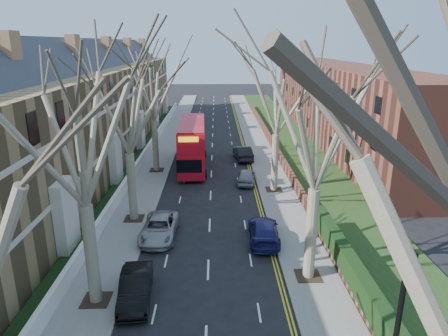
{
  "coord_description": "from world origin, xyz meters",
  "views": [
    {
      "loc": [
        0.52,
        -11.67,
        12.78
      ],
      "look_at": [
        1.13,
        18.88,
        3.17
      ],
      "focal_mm": 32.0,
      "sensor_mm": 36.0,
      "label": 1
    }
  ],
  "objects": [
    {
      "name": "pavement_left",
      "position": [
        -6.0,
        39.0,
        0.06
      ],
      "size": [
        3.0,
        102.0,
        0.12
      ],
      "primitive_type": "cube",
      "color": "slate",
      "rests_on": "ground"
    },
    {
      "name": "tree_left_dist",
      "position": [
        -5.7,
        28.0,
        9.56
      ],
      "size": [
        10.5,
        10.5,
        14.71
      ],
      "color": "#746553",
      "rests_on": "ground"
    },
    {
      "name": "pavement_right",
      "position": [
        6.0,
        39.0,
        0.06
      ],
      "size": [
        3.0,
        102.0,
        0.12
      ],
      "primitive_type": "cube",
      "color": "slate",
      "rests_on": "ground"
    },
    {
      "name": "tree_left_far",
      "position": [
        -5.7,
        16.0,
        9.24
      ],
      "size": [
        10.15,
        10.15,
        14.22
      ],
      "color": "#746553",
      "rests_on": "ground"
    },
    {
      "name": "tree_left_mid",
      "position": [
        -5.7,
        6.0,
        9.56
      ],
      "size": [
        10.5,
        10.5,
        14.71
      ],
      "color": "#746553",
      "rests_on": "ground"
    },
    {
      "name": "car_right_near",
      "position": [
        3.68,
        12.57,
        0.71
      ],
      "size": [
        2.22,
        4.97,
        1.41
      ],
      "primitive_type": "imported",
      "rotation": [
        0.0,
        0.0,
        3.09
      ],
      "color": "navy",
      "rests_on": "ground"
    },
    {
      "name": "wall_hedge_right",
      "position": [
        7.7,
        2.0,
        1.12
      ],
      "size": [
        0.7,
        24.0,
        1.8
      ],
      "color": "brown",
      "rests_on": "ground"
    },
    {
      "name": "terrace_left",
      "position": [
        -13.65,
        31.0,
        5.53
      ],
      "size": [
        9.7,
        78.0,
        13.6
      ],
      "color": "olive",
      "rests_on": "ground"
    },
    {
      "name": "grass_verge_right",
      "position": [
        10.5,
        39.0,
        0.15
      ],
      "size": [
        6.0,
        102.0,
        0.06
      ],
      "color": "#1A3513",
      "rests_on": "ground"
    },
    {
      "name": "front_wall_left",
      "position": [
        -7.65,
        31.0,
        0.62
      ],
      "size": [
        0.3,
        78.0,
        1.0
      ],
      "color": "white",
      "rests_on": "ground"
    },
    {
      "name": "tree_right_far",
      "position": [
        5.7,
        22.0,
        9.24
      ],
      "size": [
        10.15,
        10.15,
        14.22
      ],
      "color": "#746553",
      "rests_on": "ground"
    },
    {
      "name": "car_left_mid",
      "position": [
        -3.69,
        6.18,
        0.72
      ],
      "size": [
        1.92,
        4.5,
        1.44
      ],
      "primitive_type": "imported",
      "rotation": [
        0.0,
        0.0,
        0.09
      ],
      "color": "black",
      "rests_on": "ground"
    },
    {
      "name": "double_decker_bus",
      "position": [
        -2.02,
        29.5,
        2.37
      ],
      "size": [
        3.19,
        11.61,
        4.8
      ],
      "rotation": [
        0.0,
        0.0,
        3.17
      ],
      "color": "#B30C1B",
      "rests_on": "ground"
    },
    {
      "name": "car_right_far",
      "position": [
        3.55,
        32.19,
        0.79
      ],
      "size": [
        2.22,
        4.94,
        1.57
      ],
      "primitive_type": "imported",
      "rotation": [
        0.0,
        0.0,
        3.26
      ],
      "color": "black",
      "rests_on": "ground"
    },
    {
      "name": "flats_right",
      "position": [
        17.46,
        43.0,
        4.98
      ],
      "size": [
        13.97,
        54.0,
        10.0
      ],
      "color": "brown",
      "rests_on": "ground"
    },
    {
      "name": "tree_right_mid",
      "position": [
        5.7,
        8.0,
        9.56
      ],
      "size": [
        10.5,
        10.5,
        14.71
      ],
      "color": "#746553",
      "rests_on": "ground"
    },
    {
      "name": "car_right_mid",
      "position": [
        3.38,
        24.16,
        0.7
      ],
      "size": [
        2.13,
        4.27,
        1.4
      ],
      "primitive_type": "imported",
      "rotation": [
        0.0,
        0.0,
        3.02
      ],
      "color": "gray",
      "rests_on": "ground"
    },
    {
      "name": "car_left_far",
      "position": [
        -3.41,
        13.19,
        0.69
      ],
      "size": [
        2.44,
        5.05,
        1.39
      ],
      "primitive_type": "imported",
      "rotation": [
        0.0,
        0.0,
        -0.03
      ],
      "color": "#96959A",
      "rests_on": "ground"
    }
  ]
}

